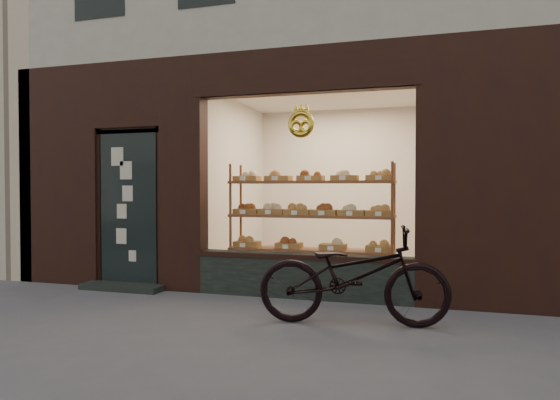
% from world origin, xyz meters
% --- Properties ---
extents(ground, '(90.00, 90.00, 0.00)m').
position_xyz_m(ground, '(0.00, 0.00, 0.00)').
color(ground, '#484950').
extents(display_shelf, '(2.20, 0.45, 1.70)m').
position_xyz_m(display_shelf, '(0.45, 2.55, 0.89)').
color(display_shelf, brown).
rests_on(display_shelf, ground).
extents(bicycle, '(1.96, 0.89, 1.00)m').
position_xyz_m(bicycle, '(1.23, 1.08, 0.50)').
color(bicycle, black).
rests_on(bicycle, ground).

